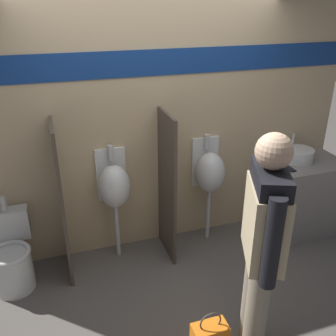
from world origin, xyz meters
The scene contains 11 objects.
ground_plane centered at (0.00, 0.00, 0.00)m, with size 16.00×16.00×0.00m, color #5B5651.
display_wall centered at (0.00, 0.60, 1.36)m, with size 4.23×0.07×2.70m.
sink_counter centered at (1.61, 0.26, 0.43)m, with size 0.90×0.62×0.85m.
sink_basin centered at (1.56, 0.32, 0.92)m, with size 0.34×0.34×0.27m.
cell_phone centered at (1.34, 0.14, 0.86)m, with size 0.07×0.14×0.01m.
divider_near_counter centered at (-0.99, 0.31, 0.77)m, with size 0.03×0.51×1.54m.
divider_mid centered at (0.04, 0.31, 0.77)m, with size 0.03×0.51×1.54m.
urinal_near_counter centered at (-0.48, 0.42, 0.81)m, with size 0.32×0.32×1.21m.
urinal_far centered at (0.55, 0.42, 0.81)m, with size 0.32×0.32×1.21m.
toilet centered at (-1.50, 0.28, 0.30)m, with size 0.38×0.54×0.84m.
person_in_vest centered at (0.27, -1.06, 1.03)m, with size 0.39×0.58×1.78m.
Camera 1 is at (-0.99, -2.86, 2.51)m, focal length 40.00 mm.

